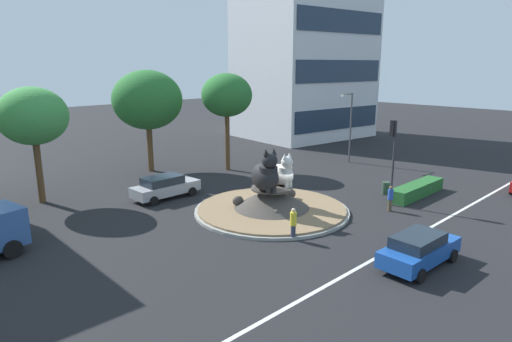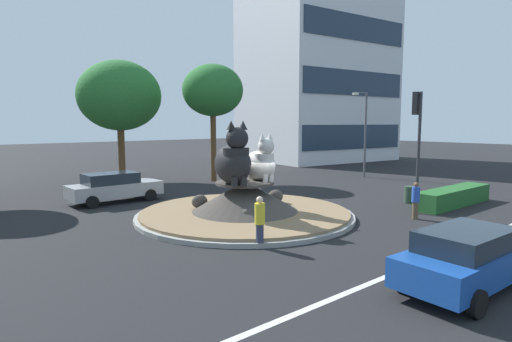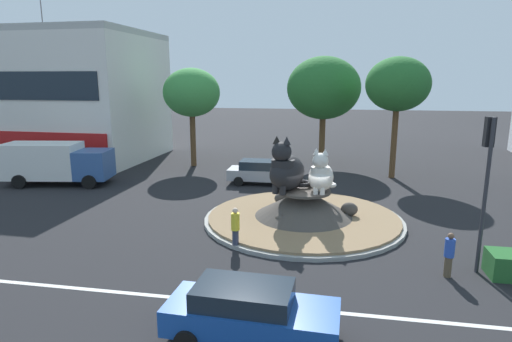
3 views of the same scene
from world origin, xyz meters
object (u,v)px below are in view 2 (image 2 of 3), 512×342
(hatchback_near_shophouse, at_px, (469,257))
(litter_bin, at_px, (409,195))
(pedestrian_yellow_shirt, at_px, (260,221))
(third_tree_left, at_px, (119,96))
(streetlight_arm, at_px, (364,128))
(traffic_light_mast, at_px, (417,130))
(cat_statue_white, at_px, (261,163))
(cat_statue_black, at_px, (234,161))
(sedan_on_far_lane, at_px, (114,187))
(broadleaf_tree_behind_island, at_px, (213,91))
(pedestrian_blue_shirt, at_px, (416,200))
(office_tower, at_px, (318,12))

(hatchback_near_shophouse, relative_size, litter_bin, 5.23)
(litter_bin, bearing_deg, pedestrian_yellow_shirt, -174.99)
(third_tree_left, height_order, streetlight_arm, third_tree_left)
(traffic_light_mast, height_order, hatchback_near_shophouse, traffic_light_mast)
(cat_statue_white, xyz_separation_m, hatchback_near_shophouse, (-1.53, -10.01, -1.58))
(cat_statue_black, distance_m, pedestrian_yellow_shirt, 4.40)
(hatchback_near_shophouse, bearing_deg, third_tree_left, 89.66)
(cat_statue_white, bearing_deg, sedan_on_far_lane, -146.88)
(broadleaf_tree_behind_island, xyz_separation_m, pedestrian_blue_shirt, (-0.03, -15.93, -5.66))
(office_tower, height_order, pedestrian_yellow_shirt, office_tower)
(streetlight_arm, relative_size, pedestrian_yellow_shirt, 3.71)
(hatchback_near_shophouse, bearing_deg, pedestrian_yellow_shirt, 108.67)
(streetlight_arm, height_order, hatchback_near_shophouse, streetlight_arm)
(sedan_on_far_lane, xyz_separation_m, hatchback_near_shophouse, (2.49, -17.44, -0.00))
(office_tower, relative_size, hatchback_near_shophouse, 7.11)
(pedestrian_blue_shirt, height_order, litter_bin, pedestrian_blue_shirt)
(third_tree_left, relative_size, pedestrian_yellow_shirt, 4.90)
(broadleaf_tree_behind_island, relative_size, sedan_on_far_lane, 1.75)
(cat_statue_white, bearing_deg, third_tree_left, -173.88)
(cat_statue_white, relative_size, hatchback_near_shophouse, 0.47)
(third_tree_left, bearing_deg, pedestrian_yellow_shirt, -98.78)
(cat_statue_black, bearing_deg, broadleaf_tree_behind_island, 169.47)
(cat_statue_black, height_order, cat_statue_white, cat_statue_black)
(office_tower, xyz_separation_m, third_tree_left, (-24.86, -3.50, -10.55))
(cat_statue_white, distance_m, hatchback_near_shophouse, 10.25)
(third_tree_left, bearing_deg, pedestrian_blue_shirt, -75.91)
(pedestrian_yellow_shirt, height_order, sedan_on_far_lane, pedestrian_yellow_shirt)
(third_tree_left, xyz_separation_m, pedestrian_yellow_shirt, (-2.96, -19.15, -5.24))
(streetlight_arm, distance_m, pedestrian_yellow_shirt, 20.52)
(hatchback_near_shophouse, bearing_deg, traffic_light_mast, 39.85)
(streetlight_arm, bearing_deg, traffic_light_mast, 40.75)
(hatchback_near_shophouse, distance_m, litter_bin, 11.87)
(pedestrian_yellow_shirt, height_order, litter_bin, pedestrian_yellow_shirt)
(cat_statue_white, relative_size, sedan_on_far_lane, 0.46)
(cat_statue_black, xyz_separation_m, cat_statue_white, (1.66, 0.16, -0.21))
(third_tree_left, relative_size, streetlight_arm, 1.32)
(third_tree_left, distance_m, pedestrian_blue_shirt, 21.61)
(broadleaf_tree_behind_island, distance_m, hatchback_near_shophouse, 22.56)
(pedestrian_yellow_shirt, height_order, hatchback_near_shophouse, pedestrian_yellow_shirt)
(sedan_on_far_lane, bearing_deg, litter_bin, -41.74)
(broadleaf_tree_behind_island, bearing_deg, litter_bin, -76.92)
(office_tower, height_order, third_tree_left, office_tower)
(cat_statue_white, xyz_separation_m, broadleaf_tree_behind_island, (4.75, 10.90, 4.12))
(office_tower, bearing_deg, third_tree_left, -165.67)
(traffic_light_mast, bearing_deg, hatchback_near_shophouse, 120.32)
(traffic_light_mast, distance_m, broadleaf_tree_behind_island, 15.48)
(cat_statue_black, distance_m, cat_statue_white, 1.68)
(office_tower, bearing_deg, cat_statue_black, -137.75)
(office_tower, distance_m, pedestrian_yellow_shirt, 39.19)
(pedestrian_blue_shirt, bearing_deg, litter_bin, -29.38)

